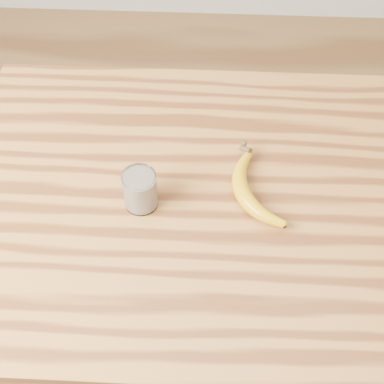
{
  "coord_description": "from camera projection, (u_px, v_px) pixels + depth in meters",
  "views": [
    {
      "loc": [
        -0.06,
        -0.68,
        1.79
      ],
      "look_at": [
        -0.09,
        -0.02,
        0.93
      ],
      "focal_mm": 50.0,
      "sensor_mm": 36.0,
      "label": 1
    }
  ],
  "objects": [
    {
      "name": "table",
      "position": [
        232.0,
        230.0,
        1.22
      ],
      "size": [
        1.2,
        0.8,
        0.9
      ],
      "color": "#9B622B",
      "rests_on": "ground"
    },
    {
      "name": "smoothie_glass",
      "position": [
        140.0,
        190.0,
        1.07
      ],
      "size": [
        0.07,
        0.07,
        0.09
      ],
      "color": "white",
      "rests_on": "table"
    },
    {
      "name": "banana",
      "position": [
        243.0,
        194.0,
        1.1
      ],
      "size": [
        0.2,
        0.3,
        0.03
      ],
      "primitive_type": null,
      "rotation": [
        0.0,
        0.0,
        0.36
      ],
      "color": "#CA920B",
      "rests_on": "table"
    },
    {
      "name": "room",
      "position": [
        257.0,
        4.0,
        0.76
      ],
      "size": [
        4.04,
        4.04,
        2.7
      ],
      "color": "brown",
      "rests_on": "ground"
    }
  ]
}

